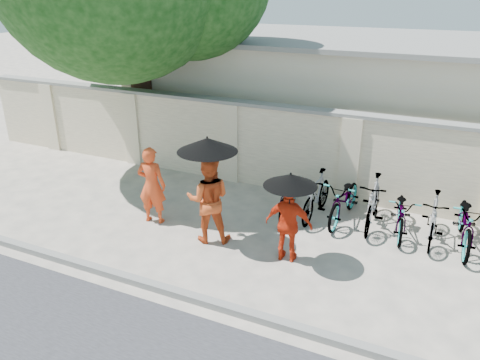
% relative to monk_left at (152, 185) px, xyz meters
% --- Properties ---
extents(ground, '(80.00, 80.00, 0.00)m').
position_rel_monk_left_xyz_m(ground, '(1.51, -0.35, -0.84)').
color(ground, '#BEB09E').
extents(kerb, '(40.00, 0.16, 0.12)m').
position_rel_monk_left_xyz_m(kerb, '(1.51, -2.05, -0.78)').
color(kerb, slate).
rests_on(kerb, ground).
extents(compound_wall, '(20.00, 0.30, 2.00)m').
position_rel_monk_left_xyz_m(compound_wall, '(2.51, 2.85, 0.16)').
color(compound_wall, beige).
rests_on(compound_wall, ground).
extents(building_behind, '(14.00, 6.00, 3.20)m').
position_rel_monk_left_xyz_m(building_behind, '(3.51, 6.65, 0.76)').
color(building_behind, beige).
rests_on(building_behind, ground).
extents(monk_left, '(0.67, 0.50, 1.67)m').
position_rel_monk_left_xyz_m(monk_left, '(0.00, 0.00, 0.00)').
color(monk_left, '#E4451B').
rests_on(monk_left, ground).
extents(monk_center, '(1.04, 0.95, 1.75)m').
position_rel_monk_left_xyz_m(monk_center, '(1.45, -0.20, 0.04)').
color(monk_center, '#C9491C').
rests_on(monk_center, ground).
extents(parasol_center, '(1.12, 1.12, 1.15)m').
position_rel_monk_left_xyz_m(parasol_center, '(1.50, -0.28, 1.18)').
color(parasol_center, black).
rests_on(parasol_center, ground).
extents(monk_right, '(0.88, 0.41, 1.47)m').
position_rel_monk_left_xyz_m(monk_right, '(3.10, -0.25, -0.10)').
color(monk_right, red).
rests_on(monk_right, ground).
extents(parasol_right, '(0.94, 0.94, 0.90)m').
position_rel_monk_left_xyz_m(parasol_right, '(3.12, -0.33, 0.79)').
color(parasol_right, black).
rests_on(parasol_right, ground).
extents(bike_0, '(0.84, 1.84, 0.93)m').
position_rel_monk_left_xyz_m(bike_0, '(2.49, 1.59, -0.37)').
color(bike_0, '#959595').
rests_on(bike_0, ground).
extents(bike_1, '(0.58, 1.72, 1.02)m').
position_rel_monk_left_xyz_m(bike_1, '(3.08, 1.65, -0.33)').
color(bike_1, '#959595').
rests_on(bike_1, ground).
extents(bike_2, '(0.78, 1.89, 0.97)m').
position_rel_monk_left_xyz_m(bike_2, '(3.67, 1.74, -0.35)').
color(bike_2, '#959595').
rests_on(bike_2, ground).
extents(bike_3, '(0.56, 1.80, 1.07)m').
position_rel_monk_left_xyz_m(bike_3, '(4.26, 1.73, -0.30)').
color(bike_3, '#959595').
rests_on(bike_3, ground).
extents(bike_4, '(0.80, 1.76, 0.89)m').
position_rel_monk_left_xyz_m(bike_4, '(4.85, 1.67, -0.39)').
color(bike_4, '#959595').
rests_on(bike_4, ground).
extents(bike_5, '(0.48, 1.63, 0.98)m').
position_rel_monk_left_xyz_m(bike_5, '(5.44, 1.58, -0.35)').
color(bike_5, '#959595').
rests_on(bike_5, ground).
extents(bike_6, '(0.83, 2.00, 1.03)m').
position_rel_monk_left_xyz_m(bike_6, '(6.03, 1.65, -0.32)').
color(bike_6, '#959595').
rests_on(bike_6, ground).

